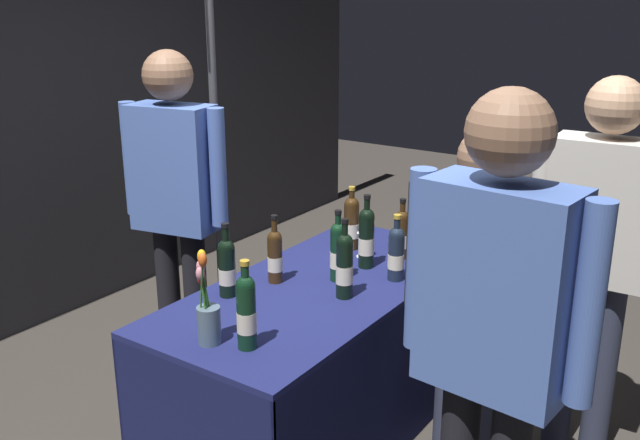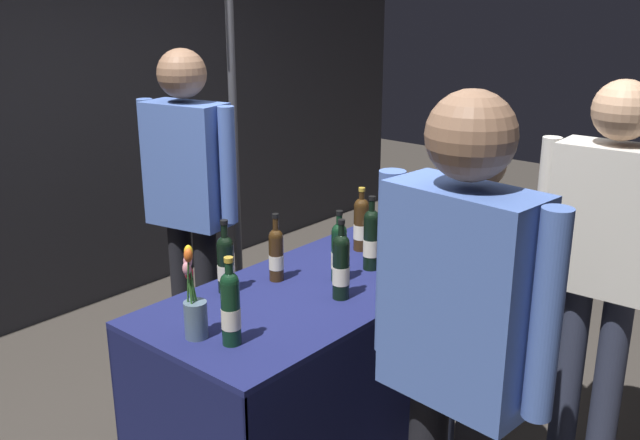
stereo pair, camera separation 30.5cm
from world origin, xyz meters
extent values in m
plane|color=#38332D|center=(0.00, 0.00, 0.00)|extent=(12.00, 12.00, 0.00)
cube|color=#2D2D33|center=(0.00, 2.19, 1.31)|extent=(6.84, 0.12, 2.61)
cube|color=#191E51|center=(0.00, 0.00, 0.76)|extent=(1.68, 0.78, 0.02)
cube|color=#141942|center=(0.00, -0.39, 0.37)|extent=(1.68, 0.01, 0.74)
cube|color=#141942|center=(0.00, 0.39, 0.37)|extent=(1.68, 0.01, 0.74)
cube|color=#141942|center=(0.83, 0.00, 0.37)|extent=(0.01, 0.78, 0.74)
cylinder|color=#38230F|center=(0.47, 0.13, 0.88)|extent=(0.08, 0.08, 0.23)
sphere|color=#38230F|center=(0.47, 0.13, 1.00)|extent=(0.07, 0.07, 0.07)
cylinder|color=#38230F|center=(0.47, 0.13, 1.04)|extent=(0.03, 0.03, 0.07)
cylinder|color=#B7932D|center=(0.47, 0.13, 1.08)|extent=(0.03, 0.03, 0.02)
cylinder|color=beige|center=(0.47, 0.13, 0.87)|extent=(0.08, 0.08, 0.07)
cylinder|color=black|center=(-0.32, 0.26, 0.88)|extent=(0.07, 0.07, 0.22)
sphere|color=black|center=(-0.32, 0.26, 0.99)|extent=(0.07, 0.07, 0.07)
cylinder|color=black|center=(-0.32, 0.26, 1.03)|extent=(0.03, 0.03, 0.09)
cylinder|color=black|center=(-0.32, 0.26, 1.08)|extent=(0.03, 0.03, 0.02)
cylinder|color=beige|center=(-0.32, 0.26, 0.86)|extent=(0.07, 0.07, 0.07)
cylinder|color=#38230F|center=(0.50, -0.14, 0.87)|extent=(0.07, 0.07, 0.21)
sphere|color=#38230F|center=(0.50, -0.14, 0.97)|extent=(0.07, 0.07, 0.07)
cylinder|color=#38230F|center=(0.50, -0.14, 1.01)|extent=(0.03, 0.03, 0.07)
cylinder|color=black|center=(0.50, -0.14, 1.06)|extent=(0.03, 0.03, 0.02)
cylinder|color=beige|center=(0.50, -0.14, 0.85)|extent=(0.07, 0.07, 0.07)
cylinder|color=black|center=(0.09, -0.04, 0.89)|extent=(0.07, 0.07, 0.24)
sphere|color=black|center=(0.09, -0.04, 1.00)|extent=(0.07, 0.07, 0.07)
cylinder|color=black|center=(0.09, -0.04, 1.04)|extent=(0.03, 0.03, 0.08)
cylinder|color=black|center=(0.09, -0.04, 1.09)|extent=(0.03, 0.03, 0.02)
cylinder|color=beige|center=(0.09, -0.04, 0.87)|extent=(0.07, 0.07, 0.08)
cylinder|color=black|center=(-0.64, -0.12, 0.89)|extent=(0.07, 0.07, 0.25)
sphere|color=black|center=(-0.64, -0.12, 1.01)|extent=(0.07, 0.07, 0.07)
cylinder|color=black|center=(-0.64, -0.12, 1.05)|extent=(0.03, 0.03, 0.08)
cylinder|color=#B7932D|center=(-0.64, -0.12, 1.10)|extent=(0.03, 0.03, 0.02)
cylinder|color=beige|center=(-0.64, -0.12, 0.87)|extent=(0.07, 0.07, 0.08)
cylinder|color=#38230F|center=(-0.09, 0.18, 0.87)|extent=(0.07, 0.07, 0.21)
sphere|color=#38230F|center=(-0.09, 0.18, 0.98)|extent=(0.06, 0.06, 0.06)
cylinder|color=#38230F|center=(-0.09, 0.18, 1.02)|extent=(0.03, 0.03, 0.09)
cylinder|color=black|center=(-0.09, 0.18, 1.07)|extent=(0.03, 0.03, 0.02)
cylinder|color=beige|center=(-0.09, 0.18, 0.86)|extent=(0.07, 0.07, 0.07)
cylinder|color=#192333|center=(0.24, -0.25, 0.87)|extent=(0.07, 0.07, 0.21)
sphere|color=#192333|center=(0.24, -0.25, 0.98)|extent=(0.07, 0.07, 0.07)
cylinder|color=#192333|center=(0.24, -0.25, 1.02)|extent=(0.03, 0.03, 0.08)
cylinder|color=#B7932D|center=(0.24, -0.25, 1.07)|extent=(0.03, 0.03, 0.02)
cylinder|color=beige|center=(0.24, -0.25, 0.86)|extent=(0.07, 0.07, 0.07)
cylinder|color=black|center=(-0.05, -0.16, 0.89)|extent=(0.07, 0.07, 0.25)
sphere|color=black|center=(-0.05, -0.16, 1.02)|extent=(0.07, 0.07, 0.07)
cylinder|color=black|center=(-0.05, -0.16, 1.06)|extent=(0.03, 0.03, 0.08)
cylinder|color=black|center=(-0.05, -0.16, 1.11)|extent=(0.03, 0.03, 0.02)
cylinder|color=beige|center=(-0.05, -0.16, 0.87)|extent=(0.07, 0.07, 0.08)
cylinder|color=black|center=(0.30, -0.06, 0.89)|extent=(0.07, 0.07, 0.25)
sphere|color=black|center=(0.30, -0.06, 1.02)|extent=(0.07, 0.07, 0.07)
cylinder|color=black|center=(0.30, -0.06, 1.06)|extent=(0.03, 0.03, 0.08)
cylinder|color=black|center=(0.30, -0.06, 1.11)|extent=(0.03, 0.03, 0.02)
cylinder|color=beige|center=(0.30, -0.06, 0.87)|extent=(0.07, 0.07, 0.08)
cylinder|color=silver|center=(0.40, 0.02, 0.77)|extent=(0.07, 0.07, 0.00)
cylinder|color=silver|center=(0.40, 0.02, 0.80)|extent=(0.01, 0.01, 0.06)
cone|color=silver|center=(0.40, 0.02, 0.86)|extent=(0.07, 0.07, 0.06)
cylinder|color=silver|center=(0.62, -0.06, 0.77)|extent=(0.07, 0.07, 0.00)
cylinder|color=silver|center=(0.62, -0.06, 0.80)|extent=(0.01, 0.01, 0.06)
cone|color=silver|center=(0.62, -0.06, 0.86)|extent=(0.06, 0.06, 0.06)
cylinder|color=#590C19|center=(0.62, -0.06, 0.85)|extent=(0.03, 0.03, 0.01)
cylinder|color=slate|center=(-0.69, 0.02, 0.84)|extent=(0.09, 0.09, 0.14)
cylinder|color=#38722D|center=(-0.71, 0.03, 0.97)|extent=(0.02, 0.05, 0.26)
ellipsoid|color=#E05B1E|center=(-0.71, 0.01, 1.11)|extent=(0.03, 0.03, 0.05)
cylinder|color=#38722D|center=(-0.69, 0.03, 0.97)|extent=(0.01, 0.02, 0.27)
ellipsoid|color=gold|center=(-0.69, 0.03, 1.11)|extent=(0.03, 0.03, 0.05)
cylinder|color=#38722D|center=(-0.68, 0.04, 0.93)|extent=(0.02, 0.02, 0.18)
ellipsoid|color=red|center=(-0.69, 0.05, 1.02)|extent=(0.03, 0.03, 0.05)
cylinder|color=#38722D|center=(-0.70, 0.02, 0.94)|extent=(0.01, 0.03, 0.21)
ellipsoid|color=pink|center=(-0.70, 0.04, 1.05)|extent=(0.03, 0.03, 0.05)
cylinder|color=#38722D|center=(-0.68, 0.03, 0.95)|extent=(0.04, 0.02, 0.23)
ellipsoid|color=pink|center=(-0.69, 0.04, 1.07)|extent=(0.03, 0.03, 0.05)
cylinder|color=black|center=(-0.04, 0.93, 0.44)|extent=(0.12, 0.12, 0.87)
cylinder|color=black|center=(0.00, 0.78, 0.44)|extent=(0.12, 0.12, 0.87)
cube|color=#4C6BB7|center=(-0.02, 0.86, 1.18)|extent=(0.29, 0.45, 0.62)
sphere|color=#8C664C|center=(-0.02, 0.86, 1.63)|extent=(0.24, 0.24, 0.24)
cylinder|color=#4C6BB7|center=(-0.07, 1.10, 1.21)|extent=(0.08, 0.08, 0.57)
cylinder|color=#4C6BB7|center=(0.03, 0.61, 1.21)|extent=(0.08, 0.08, 0.57)
cube|color=#4C6BB7|center=(-0.58, -1.01, 1.20)|extent=(0.25, 0.45, 0.63)
sphere|color=#8C664C|center=(-0.58, -1.01, 1.65)|extent=(0.24, 0.24, 0.24)
cylinder|color=#4C6BB7|center=(-0.60, -1.27, 1.22)|extent=(0.08, 0.08, 0.58)
cylinder|color=#4C6BB7|center=(-0.56, -0.75, 1.22)|extent=(0.08, 0.08, 0.58)
cylinder|color=#2D3347|center=(0.56, -1.11, 0.42)|extent=(0.12, 0.12, 0.85)
cylinder|color=#2D3347|center=(0.55, -0.95, 0.42)|extent=(0.12, 0.12, 0.85)
cube|color=beige|center=(0.56, -1.03, 1.15)|extent=(0.23, 0.43, 0.60)
sphere|color=tan|center=(0.56, -1.03, 1.58)|extent=(0.23, 0.23, 0.23)
cylinder|color=beige|center=(0.55, -0.77, 1.17)|extent=(0.08, 0.08, 0.55)
cylinder|color=#2D3347|center=(-0.01, -0.82, 0.39)|extent=(0.12, 0.12, 0.77)
cylinder|color=#2D3347|center=(-0.03, -0.66, 0.39)|extent=(0.12, 0.12, 0.77)
cube|color=black|center=(-0.02, -0.74, 1.05)|extent=(0.25, 0.43, 0.55)
sphere|color=#8C664C|center=(-0.02, -0.74, 1.44)|extent=(0.21, 0.21, 0.21)
cylinder|color=black|center=(0.00, -0.99, 1.07)|extent=(0.08, 0.08, 0.50)
cylinder|color=black|center=(-0.04, -0.49, 1.07)|extent=(0.08, 0.08, 0.50)
cylinder|color=#47474C|center=(0.41, 0.97, 1.19)|extent=(0.04, 0.04, 2.37)
camera|label=1|loc=(-2.40, -1.65, 2.00)|focal=39.81mm
camera|label=2|loc=(-2.21, -1.89, 2.00)|focal=39.81mm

